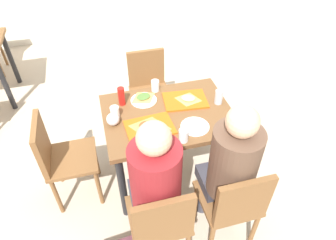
{
  "coord_description": "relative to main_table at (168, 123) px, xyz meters",
  "views": [
    {
      "loc": [
        -0.49,
        -1.79,
        2.3
      ],
      "look_at": [
        0.0,
        0.0,
        0.68
      ],
      "focal_mm": 32.05,
      "sensor_mm": 36.0,
      "label": 1
    }
  ],
  "objects": [
    {
      "name": "pizza_slice_c",
      "position": [
        -0.15,
        0.24,
        0.13
      ],
      "size": [
        0.21,
        0.2,
        0.02
      ],
      "color": "tan",
      "rests_on": "paper_plate_center"
    },
    {
      "name": "tray_red_near",
      "position": [
        -0.18,
        -0.14,
        0.12
      ],
      "size": [
        0.38,
        0.28,
        0.02
      ],
      "primitive_type": "cube",
      "rotation": [
        0.0,
        0.0,
        0.06
      ],
      "color": "#D85914",
      "rests_on": "main_table"
    },
    {
      "name": "chair_left_end",
      "position": [
        -0.9,
        0.0,
        -0.14
      ],
      "size": [
        0.4,
        0.4,
        0.86
      ],
      "color": "brown",
      "rests_on": "ground_plane"
    },
    {
      "name": "chair_far_side",
      "position": [
        0.0,
        0.77,
        -0.14
      ],
      "size": [
        0.4,
        0.4,
        0.86
      ],
      "color": "brown",
      "rests_on": "ground_plane"
    },
    {
      "name": "chair_near_left",
      "position": [
        -0.26,
        -0.77,
        -0.14
      ],
      "size": [
        0.4,
        0.4,
        0.86
      ],
      "color": "brown",
      "rests_on": "ground_plane"
    },
    {
      "name": "pizza_slice_b",
      "position": [
        0.21,
        0.11,
        0.14
      ],
      "size": [
        0.21,
        0.2,
        0.02
      ],
      "color": "tan",
      "rests_on": "tray_red_far"
    },
    {
      "name": "condiment_bottle",
      "position": [
        -0.34,
        0.21,
        0.19
      ],
      "size": [
        0.06,
        0.06,
        0.16
      ],
      "primitive_type": "cylinder",
      "color": "red",
      "rests_on": "main_table"
    },
    {
      "name": "person_in_brown_jacket",
      "position": [
        0.26,
        -0.63,
        0.11
      ],
      "size": [
        0.32,
        0.42,
        1.27
      ],
      "color": "#383842",
      "rests_on": "ground_plane"
    },
    {
      "name": "soda_can",
      "position": [
        0.44,
        0.02,
        0.17
      ],
      "size": [
        0.07,
        0.07,
        0.12
      ],
      "primitive_type": "cylinder",
      "color": "#B7BCC6",
      "rests_on": "main_table"
    },
    {
      "name": "person_in_red",
      "position": [
        -0.26,
        -0.63,
        0.11
      ],
      "size": [
        0.32,
        0.42,
        1.27
      ],
      "color": "#383842",
      "rests_on": "ground_plane"
    },
    {
      "name": "tray_red_far",
      "position": [
        0.18,
        0.12,
        0.12
      ],
      "size": [
        0.38,
        0.3,
        0.02
      ],
      "primitive_type": "cube",
      "rotation": [
        0.0,
        0.0,
        -0.1
      ],
      "color": "#D85914",
      "rests_on": "main_table"
    },
    {
      "name": "plastic_cup_a",
      "position": [
        -0.03,
        0.33,
        0.16
      ],
      "size": [
        0.07,
        0.07,
        0.1
      ],
      "primitive_type": "cylinder",
      "color": "white",
      "rests_on": "main_table"
    },
    {
      "name": "foil_bundle",
      "position": [
        -0.44,
        -0.02,
        0.16
      ],
      "size": [
        0.1,
        0.1,
        0.1
      ],
      "primitive_type": "sphere",
      "color": "silver",
      "rests_on": "main_table"
    },
    {
      "name": "main_table",
      "position": [
        0.0,
        0.0,
        0.0
      ],
      "size": [
        1.04,
        0.78,
        0.75
      ],
      "color": "brown",
      "rests_on": "ground_plane"
    },
    {
      "name": "pizza_slice_a",
      "position": [
        -0.18,
        -0.15,
        0.14
      ],
      "size": [
        0.29,
        0.25,
        0.02
      ],
      "color": "#C68C47",
      "rests_on": "tray_red_near"
    },
    {
      "name": "plastic_cup_b",
      "position": [
        0.03,
        -0.33,
        0.16
      ],
      "size": [
        0.07,
        0.07,
        0.1
      ],
      "primitive_type": "cylinder",
      "color": "white",
      "rests_on": "main_table"
    },
    {
      "name": "chair_near_right",
      "position": [
        0.26,
        -0.77,
        -0.14
      ],
      "size": [
        0.4,
        0.4,
        0.86
      ],
      "color": "brown",
      "rests_on": "ground_plane"
    },
    {
      "name": "paper_plate_center",
      "position": [
        -0.16,
        0.21,
        0.12
      ],
      "size": [
        0.22,
        0.22,
        0.01
      ],
      "primitive_type": "cylinder",
      "color": "white",
      "rests_on": "main_table"
    },
    {
      "name": "paper_plate_near_edge",
      "position": [
        0.16,
        -0.21,
        0.12
      ],
      "size": [
        0.22,
        0.22,
        0.01
      ],
      "primitive_type": "cylinder",
      "color": "white",
      "rests_on": "main_table"
    },
    {
      "name": "plastic_cup_c",
      "position": [
        -0.41,
        0.06,
        0.16
      ],
      "size": [
        0.07,
        0.07,
        0.1
      ],
      "primitive_type": "cylinder",
      "color": "white",
      "rests_on": "main_table"
    },
    {
      "name": "ground_plane",
      "position": [
        0.0,
        0.0,
        -0.65
      ],
      "size": [
        10.0,
        10.0,
        0.02
      ],
      "primitive_type": "cube",
      "color": "#B7A893"
    }
  ]
}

